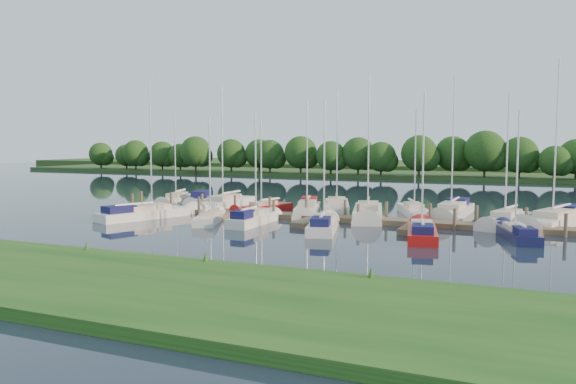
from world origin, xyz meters
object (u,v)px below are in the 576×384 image
at_px(sailboat_n_0, 177,201).
at_px(sailboat_s_2, 254,220).
at_px(sailboat_n_5, 337,208).
at_px(dock, 317,219).
at_px(motorboat, 201,200).

bearing_deg(sailboat_n_0, sailboat_s_2, 131.09).
xyz_separation_m(sailboat_n_5, sailboat_s_2, (-3.18, -10.80, 0.06)).
xyz_separation_m(dock, sailboat_s_2, (-3.88, -3.73, 0.14)).
distance_m(motorboat, sailboat_s_2, 15.90).
relative_size(sailboat_n_0, sailboat_n_5, 0.84).
bearing_deg(sailboat_n_5, sailboat_s_2, 54.83).
relative_size(sailboat_n_0, motorboat, 1.63).
height_order(dock, sailboat_n_0, sailboat_n_0).
distance_m(sailboat_n_0, motorboat, 2.66).
height_order(dock, motorboat, motorboat).
height_order(dock, sailboat_s_2, sailboat_s_2).
bearing_deg(motorboat, sailboat_n_5, 167.04).
bearing_deg(sailboat_n_0, motorboat, 177.56).
relative_size(dock, sailboat_n_5, 3.43).
bearing_deg(dock, motorboat, 155.24).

